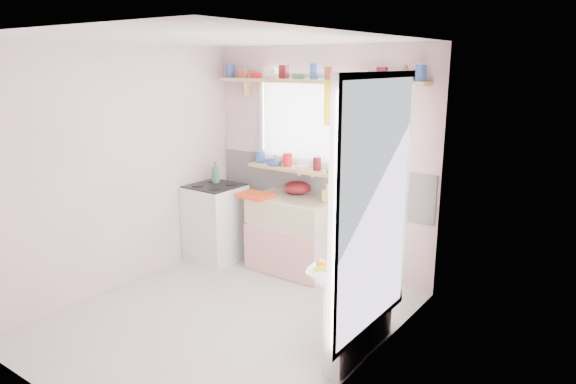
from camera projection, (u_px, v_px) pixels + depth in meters
The scene contains 19 objects.
room at pixel (336, 167), 4.76m from camera, with size 3.20×3.20×3.20m.
sink_unit at pixel (292, 234), 5.79m from camera, with size 0.95×0.65×1.11m.
cooker at pixel (216, 222), 6.13m from camera, with size 0.58×0.58×0.93m.
radiator_ledge at pixel (360, 308), 4.11m from camera, with size 0.22×0.95×0.78m.
windowsill at pixel (302, 170), 5.76m from camera, with size 1.40×0.22×0.04m, color tan.
pine_shelf at pixel (314, 81), 5.43m from camera, with size 2.52×0.24×0.04m, color tan.
shelf_crockery at pixel (312, 74), 5.42m from camera, with size 2.47×0.11×0.12m.
sill_crockery at pixel (301, 163), 5.75m from camera, with size 1.35×0.11×0.12m.
dish_tray at pixel (255, 195), 5.74m from camera, with size 0.38×0.28×0.04m, color #EA4214.
colander at pixel (298, 188), 5.87m from camera, with size 0.32×0.32×0.15m, color maroon.
jade_plant at pixel (376, 221), 4.33m from camera, with size 0.43×0.37×0.47m, color #316A2A.
fruit_bowl at pixel (326, 274), 3.75m from camera, with size 0.28×0.28×0.07m, color white.
herb_pot at pixel (340, 270), 3.67m from camera, with size 0.10×0.07×0.19m, color #2C5923.
soap_bottle_sink at pixel (327, 193), 5.55m from camera, with size 0.08×0.09×0.19m, color #F5F76E.
sill_cup at pixel (279, 159), 6.00m from camera, with size 0.14×0.14×0.11m, color beige.
sill_bowl at pixel (273, 163), 5.91m from camera, with size 0.20×0.20×0.06m, color #3455A9.
shelf_vase at pixel (406, 73), 4.88m from camera, with size 0.14×0.14×0.15m, color #A05031.
cooker_bottle at pixel (216, 172), 6.10m from camera, with size 0.10×0.10×0.26m, color #38714A.
fruit at pixel (327, 266), 3.74m from camera, with size 0.20×0.14×0.10m.
Camera 1 is at (3.03, -3.19, 2.30)m, focal length 32.00 mm.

